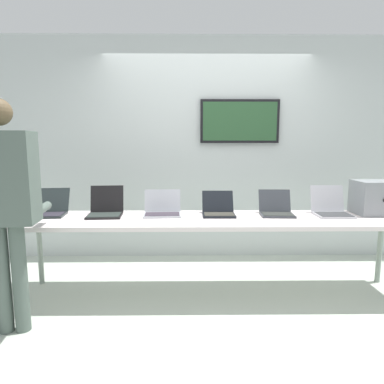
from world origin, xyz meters
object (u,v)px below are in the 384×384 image
laptop_station_3 (218,210)px  person (5,195)px  laptop_station_0 (49,209)px  laptop_station_5 (331,208)px  workbench (213,222)px  laptop_station_1 (106,209)px  equipment_box (375,197)px  laptop_station_2 (162,209)px  laptop_station_4 (276,209)px

laptop_station_3 → person: (-1.64, -0.76, 0.27)m
laptop_station_0 → laptop_station_5: (2.76, -0.03, 0.01)m
workbench → laptop_station_1: (-1.03, 0.12, 0.11)m
equipment_box → laptop_station_5: equipment_box is taller
laptop_station_2 → laptop_station_3: 0.55m
laptop_station_4 → laptop_station_5: laptop_station_5 is taller
laptop_station_5 → person: size_ratio=0.20×
equipment_box → laptop_station_3: bearing=-179.2°
laptop_station_0 → laptop_station_5: 2.76m
laptop_station_2 → laptop_station_3: laptop_station_2 is taller
laptop_station_3 → laptop_station_5: 1.10m
equipment_box → laptop_station_0: equipment_box is taller
workbench → laptop_station_0: 1.61m
laptop_station_1 → laptop_station_4: 1.66m
laptop_station_0 → person: person is taller
laptop_station_5 → laptop_station_2: bearing=179.6°
laptop_station_1 → laptop_station_4: size_ratio=1.05×
laptop_station_0 → laptop_station_3: bearing=-0.7°
equipment_box → laptop_station_4: bearing=-178.5°
laptop_station_2 → person: size_ratio=0.21×
person → laptop_station_2: bearing=34.7°
workbench → laptop_station_5: 1.17m
laptop_station_5 → laptop_station_3: bearing=179.4°
laptop_station_3 → laptop_station_0: bearing=179.3°
laptop_station_0 → laptop_station_1: (0.57, -0.04, 0.01)m
workbench → person: person is taller
laptop_station_1 → laptop_station_3: laptop_station_1 is taller
laptop_station_1 → person: (-0.54, -0.74, 0.26)m
equipment_box → person: person is taller
laptop_station_4 → laptop_station_5: 0.53m
equipment_box → laptop_station_2: bearing=-179.3°
laptop_station_3 → laptop_station_5: laptop_station_5 is taller
equipment_box → laptop_station_1: (-2.64, -0.04, -0.10)m
laptop_station_1 → laptop_station_3: 1.10m
equipment_box → laptop_station_0: bearing=-180.0°
workbench → laptop_station_5: laptop_station_5 is taller
person → laptop_station_5: bearing=15.3°
workbench → equipment_box: 1.63m
laptop_station_3 → person: 1.83m
laptop_station_2 → laptop_station_5: (1.65, -0.01, 0.01)m
workbench → laptop_station_1: 1.04m
laptop_station_0 → laptop_station_5: laptop_station_5 is taller
laptop_station_1 → person: 0.96m
equipment_box → laptop_station_5: bearing=-175.6°
laptop_station_0 → laptop_station_4: size_ratio=1.23×
workbench → laptop_station_5: (1.16, 0.13, 0.11)m
laptop_station_4 → person: 2.35m
person → laptop_station_0: bearing=91.6°
laptop_station_3 → laptop_station_5: size_ratio=0.96×
equipment_box → laptop_station_0: 3.21m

